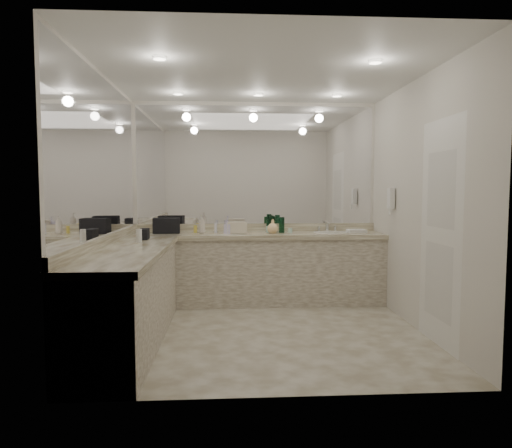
{
  "coord_description": "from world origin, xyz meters",
  "views": [
    {
      "loc": [
        -0.36,
        -4.58,
        1.45
      ],
      "look_at": [
        -0.06,
        0.4,
        1.08
      ],
      "focal_mm": 32.0,
      "sensor_mm": 36.0,
      "label": 1
    }
  ],
  "objects": [
    {
      "name": "cream_cosmetic_case",
      "position": [
        -0.26,
        1.17,
        0.97
      ],
      "size": [
        0.25,
        0.17,
        0.14
      ],
      "primitive_type": "cube",
      "rotation": [
        0.0,
        0.0,
        0.06
      ],
      "color": "beige",
      "rests_on": "vanity_back_top"
    },
    {
      "name": "vanity_back_base",
      "position": [
        0.0,
        1.2,
        0.42
      ],
      "size": [
        3.2,
        0.6,
        0.84
      ],
      "primitive_type": "cube",
      "color": "beige",
      "rests_on": "floor"
    },
    {
      "name": "amenity_bottle_2",
      "position": [
        0.43,
        1.19,
        0.93
      ],
      "size": [
        0.06,
        0.06,
        0.06
      ],
      "primitive_type": "cylinder",
      "color": "silver",
      "rests_on": "vanity_back_top"
    },
    {
      "name": "green_bottle_2",
      "position": [
        0.17,
        1.3,
        0.99
      ],
      "size": [
        0.07,
        0.07,
        0.18
      ],
      "primitive_type": "cylinder",
      "color": "#134B2B",
      "rests_on": "vanity_back_top"
    },
    {
      "name": "wall_left",
      "position": [
        -1.6,
        0.0,
        1.3
      ],
      "size": [
        0.02,
        3.0,
        2.6
      ],
      "primitive_type": "cube",
      "color": "silver",
      "rests_on": "floor"
    },
    {
      "name": "hand_towel",
      "position": [
        1.29,
        1.19,
        0.92
      ],
      "size": [
        0.24,
        0.17,
        0.04
      ],
      "primitive_type": "cube",
      "rotation": [
        0.0,
        0.0,
        0.07
      ],
      "color": "white",
      "rests_on": "vanity_back_top"
    },
    {
      "name": "floor",
      "position": [
        0.0,
        0.0,
        0.0
      ],
      "size": [
        3.2,
        3.2,
        0.0
      ],
      "primitive_type": "plane",
      "color": "beige",
      "rests_on": "ground"
    },
    {
      "name": "wall_right",
      "position": [
        1.6,
        0.0,
        1.3
      ],
      "size": [
        0.02,
        3.0,
        2.6
      ],
      "primitive_type": "cube",
      "color": "silver",
      "rests_on": "floor"
    },
    {
      "name": "door",
      "position": [
        1.59,
        -0.5,
        1.05
      ],
      "size": [
        0.02,
        0.82,
        2.1
      ],
      "primitive_type": "cube",
      "color": "white",
      "rests_on": "wall_right"
    },
    {
      "name": "soap_bottle_c",
      "position": [
        0.2,
        1.16,
        0.99
      ],
      "size": [
        0.18,
        0.18,
        0.18
      ],
      "primitive_type": "imported",
      "rotation": [
        0.0,
        0.0,
        -0.35
      ],
      "color": "#FFD492",
      "rests_on": "vanity_back_top"
    },
    {
      "name": "amenity_bottle_4",
      "position": [
        -1.11,
        1.2,
        0.94
      ],
      "size": [
        0.04,
        0.04,
        0.07
      ],
      "primitive_type": "cylinder",
      "color": "silver",
      "rests_on": "vanity_back_top"
    },
    {
      "name": "black_bag_spill",
      "position": [
        -1.3,
        0.53,
        0.96
      ],
      "size": [
        0.11,
        0.22,
        0.12
      ],
      "primitive_type": "cube",
      "rotation": [
        0.0,
        0.0,
        0.04
      ],
      "color": "black",
      "rests_on": "vanity_left_top"
    },
    {
      "name": "soap_bottle_b",
      "position": [
        -0.37,
        1.13,
        0.99
      ],
      "size": [
        0.1,
        0.1,
        0.18
      ],
      "primitive_type": "imported",
      "rotation": [
        0.0,
        0.0,
        -0.26
      ],
      "color": "silver",
      "rests_on": "vanity_back_top"
    },
    {
      "name": "backsplash_back",
      "position": [
        0.0,
        1.48,
        0.95
      ],
      "size": [
        3.2,
        0.04,
        0.1
      ],
      "primitive_type": "cube",
      "color": "beige",
      "rests_on": "vanity_back_top"
    },
    {
      "name": "ceiling",
      "position": [
        0.0,
        0.0,
        2.6
      ],
      "size": [
        3.2,
        3.2,
        0.0
      ],
      "primitive_type": "plane",
      "color": "white",
      "rests_on": "floor"
    },
    {
      "name": "backsplash_left",
      "position": [
        -1.58,
        0.0,
        0.95
      ],
      "size": [
        0.04,
        3.0,
        0.1
      ],
      "primitive_type": "cube",
      "color": "beige",
      "rests_on": "vanity_left_top"
    },
    {
      "name": "vanity_left_base",
      "position": [
        -1.3,
        -0.3,
        0.42
      ],
      "size": [
        0.6,
        2.4,
        0.84
      ],
      "primitive_type": "cube",
      "color": "beige",
      "rests_on": "floor"
    },
    {
      "name": "green_bottle_1",
      "position": [
        0.32,
        1.23,
        1.0
      ],
      "size": [
        0.07,
        0.07,
        0.2
      ],
      "primitive_type": "cylinder",
      "color": "#134B2B",
      "rests_on": "vanity_back_top"
    },
    {
      "name": "amenity_bottle_1",
      "position": [
        0.15,
        1.26,
        0.94
      ],
      "size": [
        0.06,
        0.06,
        0.08
      ],
      "primitive_type": "cylinder",
      "color": "silver",
      "rests_on": "vanity_back_top"
    },
    {
      "name": "amenity_bottle_3",
      "position": [
        -0.38,
        1.33,
        0.94
      ],
      "size": [
        0.04,
        0.04,
        0.07
      ],
      "primitive_type": "cylinder",
      "color": "#3F3F4C",
      "rests_on": "vanity_back_top"
    },
    {
      "name": "vanity_back_top",
      "position": [
        0.0,
        1.19,
        0.87
      ],
      "size": [
        3.2,
        0.64,
        0.06
      ],
      "primitive_type": "cube",
      "color": "beige",
      "rests_on": "vanity_back_base"
    },
    {
      "name": "lotion_left",
      "position": [
        -1.3,
        0.24,
        0.97
      ],
      "size": [
        0.06,
        0.06,
        0.14
      ],
      "primitive_type": "cylinder",
      "color": "white",
      "rests_on": "vanity_left_top"
    },
    {
      "name": "faucet",
      "position": [
        0.95,
        1.41,
        0.97
      ],
      "size": [
        0.24,
        0.16,
        0.14
      ],
      "primitive_type": "cube",
      "color": "silver",
      "rests_on": "vanity_back_top"
    },
    {
      "name": "black_toiletry_bag",
      "position": [
        -1.15,
        1.23,
        0.99
      ],
      "size": [
        0.35,
        0.23,
        0.19
      ],
      "primitive_type": "cube",
      "rotation": [
        0.0,
        0.0,
        0.08
      ],
      "color": "black",
      "rests_on": "vanity_back_top"
    },
    {
      "name": "mirror_left",
      "position": [
        -1.59,
        0.0,
        1.77
      ],
      "size": [
        0.01,
        2.92,
        1.55
      ],
      "primitive_type": "cube",
      "color": "white",
      "rests_on": "wall_left"
    },
    {
      "name": "green_bottle_0",
      "position": [
        0.2,
        1.28,
        1.01
      ],
      "size": [
        0.06,
        0.06,
        0.22
      ],
      "primitive_type": "cylinder",
      "color": "#134B2B",
      "rests_on": "vanity_back_top"
    },
    {
      "name": "wall_phone",
      "position": [
        1.56,
        0.7,
        1.35
      ],
      "size": [
        0.06,
        0.1,
        0.24
      ],
      "primitive_type": "cube",
      "color": "white",
      "rests_on": "wall_right"
    },
    {
      "name": "amenity_bottle_0",
      "position": [
        -0.33,
        1.13,
        0.97
      ],
      "size": [
        0.04,
        0.04,
        0.14
      ],
      "primitive_type": "cylinder",
      "color": "#E57F66",
      "rests_on": "vanity_back_top"
    },
    {
      "name": "amenity_bottle_6",
      "position": [
        -0.79,
        1.29,
        0.95
      ],
      "size": [
        0.04,
        0.04,
        0.1
      ],
      "primitive_type": "cylinder",
      "color": "#F2D84C",
      "rests_on": "vanity_back_top"
    },
    {
      "name": "sink",
      "position": [
        0.95,
        1.2,
        0.9
      ],
      "size": [
        0.44,
        0.44,
        0.03
      ],
      "primitive_type": "cylinder",
      "color": "white",
      "rests_on": "vanity_back_top"
    },
    {
      "name": "mirror_back",
      "position": [
        0.0,
        1.49,
        1.77
      ],
      "size": [
        3.12,
        0.01,
        1.55
      ],
      "primitive_type": "cube",
      "color": "white",
      "rests_on": "wall_back"
    },
    {
      "name": "amenity_bottle_5",
      "position": [
        -0.52,
        1.23,
        0.97
      ],
      "size": [
        0.04,
        0.04,
        0.13
      ],
      "primitive_type": "cylinder",
      "color": "silver",
      "rests_on": "vanity_back_top"
    },
    {
      "name": "vanity_left_top",
      "position": [
        -1.29,
        -0.3,
        0.87
      ],
      "size": [
        0.64,
        2.42,
        0.06
      ],
      "primitive_type": "cube",
      "color": "beige",
      "rests_on": "vanity_left_base"
    },
    {
      "name": "soap_bottle_a",
      "position": [
        -0.7,
        1.22,
        1.02
      ],
      "size": [
        0.12,
        0.12,
        0.24
      ],
      "primitive_type": "imported",
      "rotation": [
        0.0,
        0.0,
        -0.37
      ],
      "color": "beige",
      "rests_on": "vanity_back_top"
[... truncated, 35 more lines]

